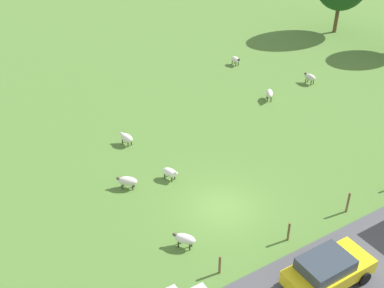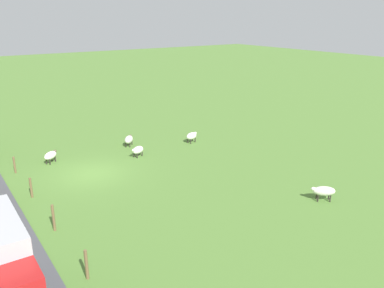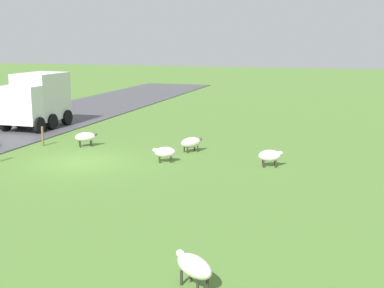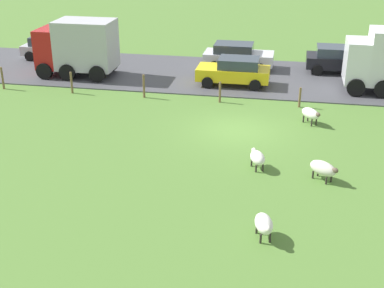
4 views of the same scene
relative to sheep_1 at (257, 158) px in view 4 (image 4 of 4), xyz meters
name	(u,v)px [view 4 (image 4 of 4)]	position (x,y,z in m)	size (l,w,h in m)	color
ground_plane	(237,131)	(3.70, 1.16, -0.47)	(160.00, 160.00, 0.00)	#517A33
road_strip	(253,77)	(12.29, 1.16, -0.44)	(8.00, 80.00, 0.06)	#47474C
sheep_1	(257,158)	(0.00, 0.00, 0.00)	(1.10, 0.84, 0.72)	white
sheep_2	(323,168)	(-0.52, -2.46, 0.01)	(1.12, 1.20, 0.75)	silver
sheep_4	(264,224)	(-4.76, -0.55, 0.04)	(1.13, 0.78, 0.77)	white
sheep_6	(311,114)	(5.20, -2.10, 0.04)	(1.14, 1.06, 0.77)	white
fence_post_0	(300,97)	(7.47, -1.60, 0.05)	(0.12, 0.12, 1.04)	brown
fence_post_1	(220,92)	(7.47, 2.50, 0.08)	(0.12, 0.12, 1.10)	brown
fence_post_2	(144,86)	(7.47, 6.59, 0.16)	(0.12, 0.12, 1.26)	brown
fence_post_3	(72,83)	(7.47, 10.69, 0.12)	(0.12, 0.12, 1.19)	brown
fence_post_4	(2,78)	(7.47, 14.79, 0.16)	(0.12, 0.12, 1.26)	brown
truck_2	(78,46)	(10.66, 11.48, 1.35)	(2.60, 4.55, 3.32)	#B21919
car_1	(237,55)	(14.01, 2.30, 0.40)	(2.14, 4.33, 1.56)	silver
car_2	(235,71)	(10.47, 2.08, 0.40)	(2.06, 4.10, 1.57)	yellow
car_6	(52,47)	(14.10, 14.82, 0.36)	(2.04, 3.93, 1.48)	#B7B7BC
car_7	(337,59)	(14.25, -3.83, 0.41)	(2.21, 3.88, 1.58)	black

